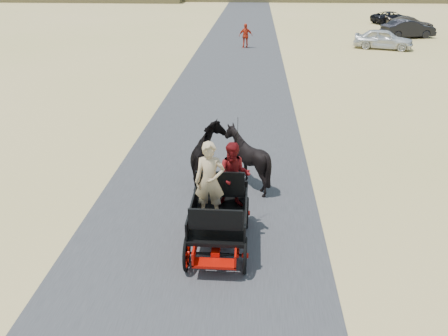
# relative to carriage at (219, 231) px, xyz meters

# --- Properties ---
(ground) EXTENTS (140.00, 140.00, 0.00)m
(ground) POSITION_rel_carriage_xyz_m (-0.52, 2.36, -0.36)
(ground) COLOR tan
(road) EXTENTS (6.00, 140.00, 0.01)m
(road) POSITION_rel_carriage_xyz_m (-0.52, 2.36, -0.35)
(road) COLOR #38383A
(road) RESTS_ON ground
(carriage) EXTENTS (1.30, 2.40, 0.72)m
(carriage) POSITION_rel_carriage_xyz_m (0.00, 0.00, 0.00)
(carriage) COLOR black
(carriage) RESTS_ON ground
(horse_left) EXTENTS (0.91, 2.01, 1.70)m
(horse_left) POSITION_rel_carriage_xyz_m (-0.55, 3.00, 0.49)
(horse_left) COLOR black
(horse_left) RESTS_ON ground
(horse_right) EXTENTS (1.37, 1.54, 1.70)m
(horse_right) POSITION_rel_carriage_xyz_m (0.55, 3.00, 0.49)
(horse_right) COLOR black
(horse_right) RESTS_ON ground
(driver_man) EXTENTS (0.66, 0.43, 1.80)m
(driver_man) POSITION_rel_carriage_xyz_m (-0.20, 0.05, 1.26)
(driver_man) COLOR tan
(driver_man) RESTS_ON carriage
(passenger_woman) EXTENTS (0.77, 0.60, 1.58)m
(passenger_woman) POSITION_rel_carriage_xyz_m (0.30, 0.60, 1.15)
(passenger_woman) COLOR #660C0F
(passenger_woman) RESTS_ON carriage
(pedestrian) EXTENTS (1.07, 0.59, 1.73)m
(pedestrian) POSITION_rel_carriage_xyz_m (-0.05, 24.67, 0.50)
(pedestrian) COLOR red
(pedestrian) RESTS_ON ground
(car_a) EXTENTS (4.41, 2.76, 1.40)m
(car_a) POSITION_rel_carriage_xyz_m (9.94, 24.98, 0.34)
(car_a) COLOR silver
(car_a) RESTS_ON ground
(car_b) EXTENTS (4.61, 2.61, 1.44)m
(car_b) POSITION_rel_carriage_xyz_m (13.24, 30.11, 0.36)
(car_b) COLOR black
(car_b) RESTS_ON ground
(car_c) EXTENTS (4.32, 1.91, 1.23)m
(car_c) POSITION_rel_carriage_xyz_m (14.58, 34.05, 0.26)
(car_c) COLOR brown
(car_c) RESTS_ON ground
(car_d) EXTENTS (4.54, 3.03, 1.16)m
(car_d) POSITION_rel_carriage_xyz_m (14.39, 39.14, 0.22)
(car_d) COLOR black
(car_d) RESTS_ON ground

